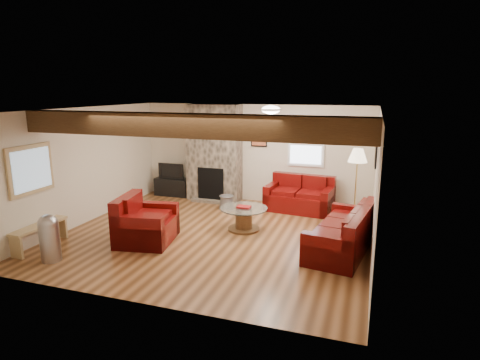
# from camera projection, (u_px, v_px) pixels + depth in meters

# --- Properties ---
(room) EXTENTS (8.00, 8.00, 8.00)m
(room) POSITION_uv_depth(u_px,v_px,m) (213.00, 175.00, 7.78)
(room) COLOR #593317
(room) RESTS_ON ground
(floor) EXTENTS (6.00, 6.00, 0.00)m
(floor) POSITION_uv_depth(u_px,v_px,m) (214.00, 235.00, 8.06)
(floor) COLOR #593317
(floor) RESTS_ON ground
(oak_beam) EXTENTS (6.00, 0.36, 0.38)m
(oak_beam) POSITION_uv_depth(u_px,v_px,m) (183.00, 125.00, 6.39)
(oak_beam) COLOR #352210
(oak_beam) RESTS_ON room
(chimney_breast) EXTENTS (1.40, 0.67, 2.50)m
(chimney_breast) POSITION_uv_depth(u_px,v_px,m) (214.00, 154.00, 10.40)
(chimney_breast) COLOR #342F28
(chimney_breast) RESTS_ON floor
(back_window) EXTENTS (0.90, 0.08, 1.10)m
(back_window) POSITION_uv_depth(u_px,v_px,m) (306.00, 144.00, 9.81)
(back_window) COLOR white
(back_window) RESTS_ON room
(hatch_window) EXTENTS (0.08, 1.00, 0.90)m
(hatch_window) POSITION_uv_depth(u_px,v_px,m) (31.00, 170.00, 7.26)
(hatch_window) COLOR tan
(hatch_window) RESTS_ON room
(ceiling_dome) EXTENTS (0.40, 0.40, 0.18)m
(ceiling_dome) POSITION_uv_depth(u_px,v_px,m) (271.00, 111.00, 8.08)
(ceiling_dome) COLOR silver
(ceiling_dome) RESTS_ON room
(artwork_back) EXTENTS (0.42, 0.06, 0.52)m
(artwork_back) POSITION_uv_depth(u_px,v_px,m) (259.00, 136.00, 10.15)
(artwork_back) COLOR black
(artwork_back) RESTS_ON room
(artwork_right) EXTENTS (0.06, 0.55, 0.42)m
(artwork_right) POSITION_uv_depth(u_px,v_px,m) (376.00, 155.00, 7.04)
(artwork_right) COLOR black
(artwork_right) RESTS_ON room
(sofa_three) EXTENTS (1.20, 2.20, 0.81)m
(sofa_three) POSITION_uv_depth(u_px,v_px,m) (342.00, 229.00, 7.25)
(sofa_three) COLOR #420904
(sofa_three) RESTS_ON floor
(loveseat) EXTENTS (1.64, 1.05, 0.83)m
(loveseat) POSITION_uv_depth(u_px,v_px,m) (299.00, 194.00, 9.63)
(loveseat) COLOR #420904
(loveseat) RESTS_ON floor
(armchair_red) EXTENTS (1.15, 1.26, 0.90)m
(armchair_red) POSITION_uv_depth(u_px,v_px,m) (146.00, 219.00, 7.65)
(armchair_red) COLOR #420904
(armchair_red) RESTS_ON floor
(coffee_table) EXTENTS (0.99, 0.99, 0.51)m
(coffee_table) POSITION_uv_depth(u_px,v_px,m) (244.00, 219.00, 8.33)
(coffee_table) COLOR #432815
(coffee_table) RESTS_ON floor
(tv_cabinet) EXTENTS (0.97, 0.39, 0.48)m
(tv_cabinet) POSITION_uv_depth(u_px,v_px,m) (173.00, 187.00, 11.04)
(tv_cabinet) COLOR black
(tv_cabinet) RESTS_ON floor
(television) EXTENTS (0.74, 0.10, 0.43)m
(television) POSITION_uv_depth(u_px,v_px,m) (172.00, 171.00, 10.94)
(television) COLOR black
(television) RESTS_ON tv_cabinet
(floor_lamp) EXTENTS (0.41, 0.41, 1.62)m
(floor_lamp) POSITION_uv_depth(u_px,v_px,m) (358.00, 159.00, 8.69)
(floor_lamp) COLOR tan
(floor_lamp) RESTS_ON floor
(pine_bench) EXTENTS (0.27, 1.17, 0.44)m
(pine_bench) POSITION_uv_depth(u_px,v_px,m) (40.00, 236.00, 7.42)
(pine_bench) COLOR tan
(pine_bench) RESTS_ON floor
(pedal_bin) EXTENTS (0.37, 0.37, 0.83)m
(pedal_bin) POSITION_uv_depth(u_px,v_px,m) (49.00, 238.00, 6.79)
(pedal_bin) COLOR #AAA9AE
(pedal_bin) RESTS_ON floor
(coal_bucket) EXTENTS (0.37, 0.37, 0.35)m
(coal_bucket) POSITION_uv_depth(u_px,v_px,m) (227.00, 202.00, 9.80)
(coal_bucket) COLOR slate
(coal_bucket) RESTS_ON floor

